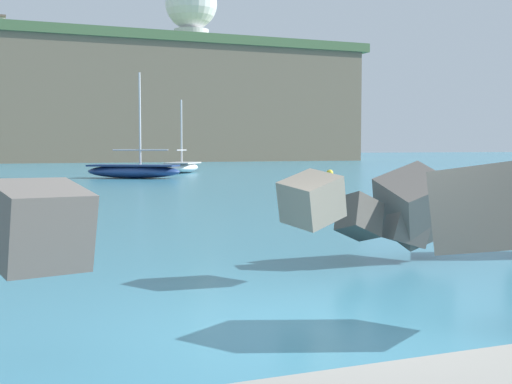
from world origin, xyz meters
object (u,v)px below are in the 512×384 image
at_px(mooring_buoy_middle, 330,173).
at_px(radar_dome, 191,9).
at_px(boat_near_right, 134,171).
at_px(boat_mid_centre, 183,167).
at_px(mooring_buoy_inner, 494,189).

xyz_separation_m(mooring_buoy_middle, radar_dome, (9.02, 59.37, 22.00)).
bearing_deg(mooring_buoy_middle, boat_near_right, 169.32).
distance_m(boat_mid_centre, mooring_buoy_inner, 27.48).
xyz_separation_m(boat_mid_centre, radar_dome, (15.94, 49.70, 21.78)).
height_order(mooring_buoy_middle, radar_dome, radar_dome).
relative_size(boat_mid_centre, mooring_buoy_middle, 12.04).
bearing_deg(mooring_buoy_middle, radar_dome, 81.36).
xyz_separation_m(boat_mid_centre, mooring_buoy_middle, (6.92, -9.68, -0.22)).
height_order(mooring_buoy_inner, mooring_buoy_middle, same).
distance_m(boat_mid_centre, radar_dome, 56.55).
bearing_deg(mooring_buoy_middle, boat_mid_centre, 125.58).
distance_m(boat_near_right, mooring_buoy_inner, 22.07).
distance_m(mooring_buoy_middle, radar_dome, 63.96).
xyz_separation_m(boat_near_right, radar_dome, (21.17, 57.08, 21.75)).
relative_size(mooring_buoy_middle, radar_dome, 0.04).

